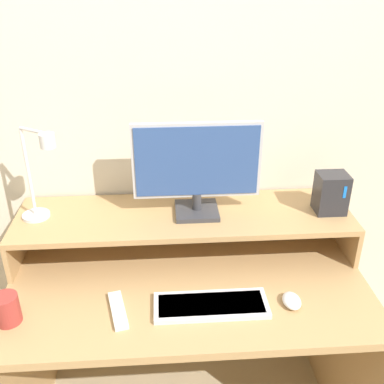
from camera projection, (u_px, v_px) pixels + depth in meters
name	position (u px, v px, depth m)	size (l,w,h in m)	color
wall_back	(181.00, 112.00, 1.79)	(6.00, 0.05, 2.50)	beige
desk	(188.00, 320.00, 1.76)	(1.31, 0.74, 0.74)	tan
monitor_shelf	(184.00, 219.00, 1.77)	(1.31, 0.36, 0.17)	tan
monitor	(197.00, 167.00, 1.67)	(0.48, 0.16, 0.37)	#38383D
desk_lamp	(39.00, 175.00, 1.62)	(0.18, 0.15, 0.37)	silver
router_dock	(331.00, 193.00, 1.74)	(0.12, 0.10, 0.16)	#28282D
keyboard	(211.00, 305.00, 1.52)	(0.39, 0.14, 0.02)	silver
mouse	(292.00, 301.00, 1.53)	(0.06, 0.09, 0.03)	white
remote_control	(118.00, 310.00, 1.50)	(0.08, 0.19, 0.02)	white
mug	(7.00, 309.00, 1.44)	(0.08, 0.08, 0.10)	#9E332D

